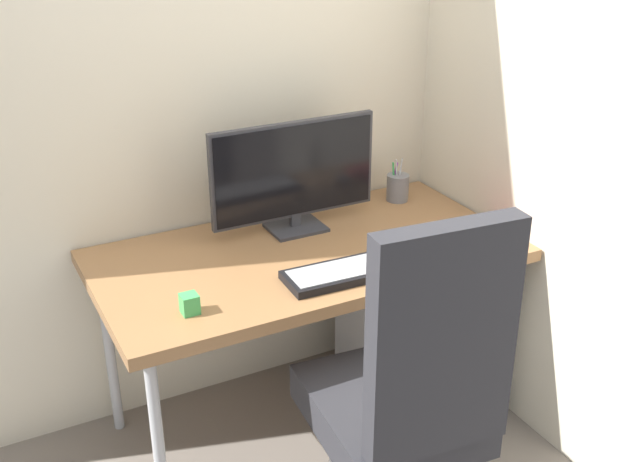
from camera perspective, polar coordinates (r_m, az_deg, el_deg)
The scene contains 12 objects.
ground_plane at distance 3.05m, azimuth -0.91°, elevation -13.81°, with size 8.00×8.00×0.00m, color slate.
wall_back at distance 2.80m, azimuth -4.96°, elevation 14.33°, with size 3.15×0.04×2.80m, color beige.
wall_side_right at distance 2.67m, azimuth 16.37°, elevation 12.95°, with size 0.04×2.46×2.80m, color beige.
desk at distance 2.68m, azimuth -1.00°, elevation -2.37°, with size 1.44×0.75×0.73m.
office_chair at distance 2.26m, azimuth 6.53°, elevation -11.66°, with size 0.53×0.59×1.15m.
filing_cabinet at distance 3.06m, azimuth 7.16°, elevation -6.57°, with size 0.44×0.54×0.64m.
monitor at distance 2.75m, azimuth -1.92°, elevation 4.26°, with size 0.63×0.16×0.40m.
keyboard at distance 2.49m, azimuth 1.98°, elevation -3.04°, with size 0.42×0.18×0.03m.
mouse at distance 2.73m, azimuth 8.49°, elevation -0.50°, with size 0.06×0.10×0.04m, color #9EA0A5.
pen_holder at distance 3.07m, azimuth 5.75°, elevation 3.24°, with size 0.09×0.09×0.17m.
notebook at distance 2.82m, azimuth 11.64°, elevation -0.17°, with size 0.17×0.23×0.02m, color #B23333.
desk_clamp_accessory at distance 2.31m, azimuth -9.60°, elevation -5.33°, with size 0.05×0.05×0.06m, color #3FAD59.
Camera 1 is at (-1.07, -2.14, 1.90)m, focal length 43.37 mm.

